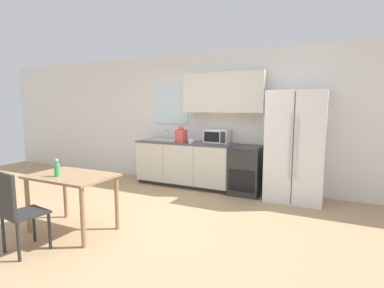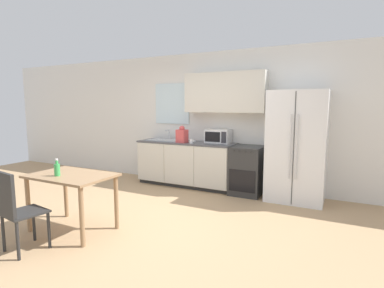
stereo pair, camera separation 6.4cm
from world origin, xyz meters
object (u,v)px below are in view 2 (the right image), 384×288
oven_range (247,170)px  dining_chair_near (15,207)px  coffee_mug (192,141)px  microwave (218,136)px  drink_bottle (57,169)px  refrigerator (297,147)px  dining_table (72,184)px

oven_range → dining_chair_near: 3.74m
oven_range → coffee_mug: (-1.07, -0.18, 0.50)m
microwave → drink_bottle: size_ratio=2.20×
refrigerator → microwave: refrigerator is taller
oven_range → microwave: 0.88m
drink_bottle → coffee_mug: bearing=77.3°
oven_range → microwave: bearing=168.2°
dining_chair_near → oven_range: bearing=73.1°
microwave → refrigerator: bearing=-5.9°
refrigerator → microwave: 1.51m
dining_chair_near → dining_table: bearing=94.8°
dining_chair_near → coffee_mug: bearing=88.9°
microwave → dining_chair_near: microwave is taller
oven_range → drink_bottle: (-1.65, -2.78, 0.39)m
drink_bottle → oven_range: bearing=59.3°
microwave → drink_bottle: 3.09m
dining_chair_near → drink_bottle: drink_bottle is taller
microwave → dining_chair_near: (-0.97, -3.51, -0.50)m
dining_table → oven_range: bearing=59.5°
coffee_mug → oven_range: bearing=9.4°
dining_table → refrigerator: bearing=47.4°
dining_table → microwave: bearing=71.7°
coffee_mug → dining_table: 2.54m
refrigerator → dining_table: bearing=-132.6°
coffee_mug → refrigerator: bearing=4.7°
oven_range → dining_table: size_ratio=0.83×
coffee_mug → dining_chair_near: bearing=-99.6°
refrigerator → dining_chair_near: bearing=-126.3°
drink_bottle → dining_chair_near: bearing=-85.7°
refrigerator → dining_table: (-2.42, -2.63, -0.32)m
dining_chair_near → refrigerator: bearing=62.3°
coffee_mug → dining_table: bearing=-101.3°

